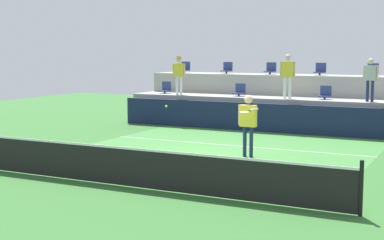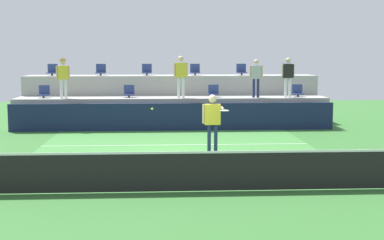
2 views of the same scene
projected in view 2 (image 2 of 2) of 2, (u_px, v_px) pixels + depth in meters
The scene contains 23 objects.
ground_plane at pixel (178, 158), 16.30m from camera, with size 40.00×40.00×0.00m, color #336B2D.
court_inner_paint at pixel (177, 152), 17.29m from camera, with size 9.00×10.00×0.01m, color #3D7F38.
court_service_line at pixel (176, 145), 18.67m from camera, with size 9.00×0.06×0.00m, color white.
tennis_net at pixel (184, 170), 12.27m from camera, with size 10.48×0.08×1.07m.
sponsor_backboard at pixel (173, 117), 22.18m from camera, with size 13.00×0.16×1.10m, color #141E42.
seating_tier_lower at pixel (172, 112), 23.46m from camera, with size 13.00×1.80×1.25m, color #9E9E99.
seating_tier_upper at pixel (171, 98), 25.19m from camera, with size 13.00×1.80×2.10m, color #9E9E99.
stadium_chair_lower_far_left at pixel (44, 93), 22.98m from camera, with size 0.44×0.40×0.52m.
stadium_chair_lower_left at pixel (129, 92), 23.19m from camera, with size 0.44×0.40×0.52m.
stadium_chair_lower_right at pixel (214, 92), 23.39m from camera, with size 0.44×0.40×0.52m.
stadium_chair_lower_far_right at pixel (298, 92), 23.61m from camera, with size 0.44×0.40×0.52m.
stadium_chair_upper_far_left at pixel (52, 71), 24.66m from camera, with size 0.44×0.40×0.52m.
stadium_chair_upper_left at pixel (101, 71), 24.79m from camera, with size 0.44×0.40×0.52m.
stadium_chair_upper_mid_left at pixel (147, 71), 24.91m from camera, with size 0.44×0.40×0.52m.
stadium_chair_upper_mid_right at pixel (195, 71), 25.04m from camera, with size 0.44×0.40×0.52m.
stadium_chair_upper_right at pixel (241, 70), 25.16m from camera, with size 0.44×0.40×0.52m.
stadium_chair_upper_far_right at pixel (287, 70), 25.29m from camera, with size 0.44×0.40×0.52m.
tennis_player at pixel (213, 117), 16.96m from camera, with size 0.71×1.24×1.82m.
spectator_with_hat at pixel (63, 74), 22.56m from camera, with size 0.56×0.46×1.64m.
spectator_in_grey at pixel (181, 73), 22.83m from camera, with size 0.60×0.26×1.73m.
spectator_leaning_on_rail at pixel (256, 75), 23.03m from camera, with size 0.57×0.24×1.59m.
spectator_in_white at pixel (288, 74), 23.10m from camera, with size 0.58×0.28×1.66m.
tennis_ball at pixel (152, 109), 15.21m from camera, with size 0.07×0.07×0.07m.
Camera 2 is at (-0.55, -16.04, 3.06)m, focal length 51.79 mm.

